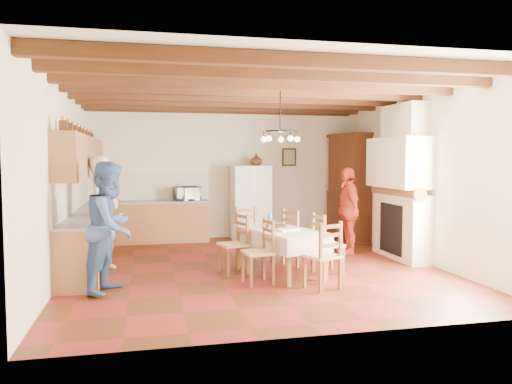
{
  "coord_description": "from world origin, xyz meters",
  "views": [
    {
      "loc": [
        -1.76,
        -8.04,
        1.85
      ],
      "look_at": [
        0.1,
        0.3,
        1.25
      ],
      "focal_mm": 35.0,
      "sensor_mm": 36.0,
      "label": 1
    }
  ],
  "objects_px": {
    "chair_end_near": "(322,255)",
    "refrigerator": "(251,203)",
    "chair_left_far": "(233,243)",
    "chair_end_far": "(250,235)",
    "dining_table": "(280,234)",
    "microwave": "(187,194)",
    "chair_right_far": "(298,237)",
    "person_man": "(104,213)",
    "hutch": "(350,187)",
    "chair_right_near": "(328,243)",
    "chair_left_near": "(258,251)",
    "person_woman_red": "(348,211)",
    "person_woman_blue": "(111,227)"
  },
  "relations": [
    {
      "from": "chair_end_near",
      "to": "refrigerator",
      "type": "bearing_deg",
      "value": -109.81
    },
    {
      "from": "chair_left_far",
      "to": "chair_end_far",
      "type": "bearing_deg",
      "value": 137.1
    },
    {
      "from": "dining_table",
      "to": "microwave",
      "type": "height_order",
      "value": "microwave"
    },
    {
      "from": "chair_end_near",
      "to": "chair_end_far",
      "type": "xyz_separation_m",
      "value": [
        -0.63,
        1.99,
        0.0
      ]
    },
    {
      "from": "chair_right_far",
      "to": "person_man",
      "type": "distance_m",
      "value": 3.25
    },
    {
      "from": "hutch",
      "to": "chair_left_far",
      "type": "xyz_separation_m",
      "value": [
        -3.16,
        -2.72,
        -0.71
      ]
    },
    {
      "from": "chair_right_near",
      "to": "person_man",
      "type": "height_order",
      "value": "person_man"
    },
    {
      "from": "refrigerator",
      "to": "chair_left_near",
      "type": "relative_size",
      "value": 1.73
    },
    {
      "from": "chair_left_far",
      "to": "chair_right_near",
      "type": "xyz_separation_m",
      "value": [
        1.47,
        -0.34,
        0.0
      ]
    },
    {
      "from": "refrigerator",
      "to": "chair_right_far",
      "type": "xyz_separation_m",
      "value": [
        0.23,
        -2.8,
        -0.35
      ]
    },
    {
      "from": "chair_left_far",
      "to": "microwave",
      "type": "height_order",
      "value": "microwave"
    },
    {
      "from": "chair_end_near",
      "to": "chair_left_near",
      "type": "bearing_deg",
      "value": -50.49
    },
    {
      "from": "person_woman_red",
      "to": "chair_left_far",
      "type": "bearing_deg",
      "value": -61.12
    },
    {
      "from": "dining_table",
      "to": "person_woman_blue",
      "type": "height_order",
      "value": "person_woman_blue"
    },
    {
      "from": "chair_end_far",
      "to": "person_woman_red",
      "type": "distance_m",
      "value": 2.03
    },
    {
      "from": "chair_right_near",
      "to": "chair_end_near",
      "type": "height_order",
      "value": "same"
    },
    {
      "from": "hutch",
      "to": "refrigerator",
      "type": "bearing_deg",
      "value": 162.4
    },
    {
      "from": "microwave",
      "to": "refrigerator",
      "type": "bearing_deg",
      "value": -15.26
    },
    {
      "from": "chair_end_near",
      "to": "person_man",
      "type": "distance_m",
      "value": 3.62
    },
    {
      "from": "hutch",
      "to": "chair_right_far",
      "type": "bearing_deg",
      "value": -135.85
    },
    {
      "from": "chair_end_far",
      "to": "chair_left_near",
      "type": "bearing_deg",
      "value": -106.19
    },
    {
      "from": "chair_left_near",
      "to": "dining_table",
      "type": "bearing_deg",
      "value": 130.48
    },
    {
      "from": "dining_table",
      "to": "chair_left_near",
      "type": "distance_m",
      "value": 0.75
    },
    {
      "from": "dining_table",
      "to": "person_man",
      "type": "distance_m",
      "value": 2.88
    },
    {
      "from": "chair_left_near",
      "to": "person_woman_red",
      "type": "bearing_deg",
      "value": 122.19
    },
    {
      "from": "chair_end_near",
      "to": "person_woman_red",
      "type": "relative_size",
      "value": 0.58
    },
    {
      "from": "chair_left_far",
      "to": "microwave",
      "type": "relative_size",
      "value": 1.77
    },
    {
      "from": "person_man",
      "to": "chair_right_near",
      "type": "bearing_deg",
      "value": -88.18
    },
    {
      "from": "chair_end_far",
      "to": "person_woman_red",
      "type": "relative_size",
      "value": 0.58
    },
    {
      "from": "person_man",
      "to": "microwave",
      "type": "distance_m",
      "value": 3.03
    },
    {
      "from": "chair_left_far",
      "to": "chair_right_far",
      "type": "distance_m",
      "value": 1.25
    },
    {
      "from": "hutch",
      "to": "chair_right_far",
      "type": "height_order",
      "value": "hutch"
    },
    {
      "from": "chair_end_near",
      "to": "person_woman_blue",
      "type": "height_order",
      "value": "person_woman_blue"
    },
    {
      "from": "chair_right_near",
      "to": "person_woman_red",
      "type": "xyz_separation_m",
      "value": [
        0.94,
        1.44,
        0.35
      ]
    },
    {
      "from": "hutch",
      "to": "person_woman_red",
      "type": "height_order",
      "value": "hutch"
    },
    {
      "from": "chair_right_far",
      "to": "person_woman_blue",
      "type": "bearing_deg",
      "value": 84.01
    },
    {
      "from": "person_man",
      "to": "person_woman_red",
      "type": "distance_m",
      "value": 4.45
    },
    {
      "from": "chair_left_near",
      "to": "person_woman_blue",
      "type": "relative_size",
      "value": 0.54
    },
    {
      "from": "chair_left_far",
      "to": "chair_end_far",
      "type": "relative_size",
      "value": 1.0
    },
    {
      "from": "dining_table",
      "to": "hutch",
      "type": "bearing_deg",
      "value": 49.99
    },
    {
      "from": "chair_end_far",
      "to": "person_man",
      "type": "xyz_separation_m",
      "value": [
        -2.45,
        -0.14,
        0.46
      ]
    },
    {
      "from": "person_woman_blue",
      "to": "microwave",
      "type": "relative_size",
      "value": 3.31
    },
    {
      "from": "person_woman_red",
      "to": "chair_left_near",
      "type": "bearing_deg",
      "value": -45.48
    },
    {
      "from": "person_woman_red",
      "to": "chair_right_far",
      "type": "bearing_deg",
      "value": -55.04
    },
    {
      "from": "chair_right_far",
      "to": "person_woman_red",
      "type": "relative_size",
      "value": 0.58
    },
    {
      "from": "chair_left_far",
      "to": "chair_end_near",
      "type": "bearing_deg",
      "value": 27.53
    },
    {
      "from": "chair_end_far",
      "to": "chair_right_far",
      "type": "bearing_deg",
      "value": -37.38
    },
    {
      "from": "dining_table",
      "to": "chair_right_far",
      "type": "xyz_separation_m",
      "value": [
        0.47,
        0.57,
        -0.15
      ]
    },
    {
      "from": "chair_end_near",
      "to": "person_man",
      "type": "height_order",
      "value": "person_man"
    },
    {
      "from": "chair_end_far",
      "to": "person_man",
      "type": "height_order",
      "value": "person_man"
    }
  ]
}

